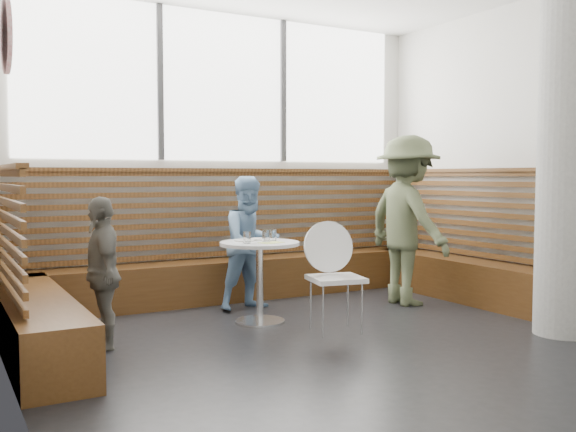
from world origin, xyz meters
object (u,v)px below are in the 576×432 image
child_left (102,273)px  concrete_column (568,150)px  cafe_table (260,265)px  cafe_chair (331,267)px  adult_man (407,220)px  child_back (251,243)px

child_left → concrete_column: bearing=72.0°
cafe_table → cafe_chair: 0.71m
concrete_column → cafe_chair: bearing=147.0°
cafe_table → concrete_column: bearing=-38.3°
cafe_table → child_left: size_ratio=0.63×
cafe_chair → adult_man: adult_man is taller
concrete_column → child_back: bearing=130.2°
cafe_chair → adult_man: size_ratio=0.54×
concrete_column → child_left: bearing=157.3°
child_back → cafe_chair: bearing=-85.4°
cafe_table → adult_man: adult_man is taller
child_left → child_back: bearing=119.0°
concrete_column → adult_man: bearing=101.1°
cafe_chair → child_left: 1.96m
adult_man → child_back: bearing=71.0°
cafe_chair → child_left: size_ratio=0.80×
cafe_chair → concrete_column: bearing=-21.1°
adult_man → cafe_chair: bearing=114.7°
child_back → adult_man: bearing=-26.1°
concrete_column → cafe_chair: (-1.69, 1.10, -1.03)m
concrete_column → child_left: 4.03m
cafe_chair → child_left: child_left is taller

